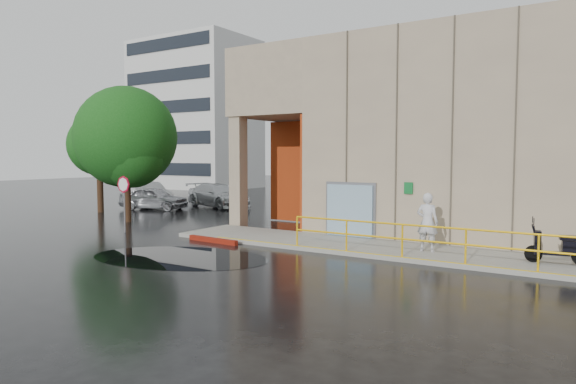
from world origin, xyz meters
name	(u,v)px	position (x,y,z in m)	size (l,w,h in m)	color
ground	(255,268)	(0.00, 0.00, 0.00)	(120.00, 120.00, 0.00)	black
sidewalk	(437,254)	(4.00, 4.50, 0.07)	(20.00, 3.00, 0.15)	gray
building	(511,133)	(5.10, 10.98, 4.21)	(20.00, 10.17, 8.00)	gray
guardrail	(433,242)	(4.25, 3.15, 0.68)	(9.56, 0.06, 1.03)	yellow
distant_building	(195,115)	(-28.00, 27.98, 7.50)	(12.00, 8.08, 15.00)	silver
person	(427,222)	(3.68, 4.42, 1.11)	(0.70, 0.46, 1.92)	silver
scooter	(558,238)	(7.45, 4.55, 0.91)	(1.75, 0.87, 1.33)	black
stop_sign	(124,191)	(-8.78, 2.60, 1.77)	(0.73, 0.10, 2.42)	slate
red_curb	(213,240)	(-3.95, 2.70, 0.09)	(2.40, 0.18, 0.18)	maroon
puddle	(180,257)	(-2.94, -0.09, 0.00)	(5.98, 3.68, 0.01)	black
car_a	(154,198)	(-14.81, 9.86, 0.70)	(1.66, 4.13, 1.41)	#ADAEB5
car_b	(149,194)	(-17.37, 11.79, 0.76)	(1.60, 4.60, 1.52)	silver
car_c	(218,195)	(-12.62, 13.28, 0.75)	(2.09, 5.14, 1.49)	silver
tree_near	(127,141)	(-11.36, 5.03, 3.99)	(4.95, 4.95, 6.66)	black
tree_far	(100,147)	(-16.22, 7.17, 3.76)	(3.59, 3.55, 5.68)	black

